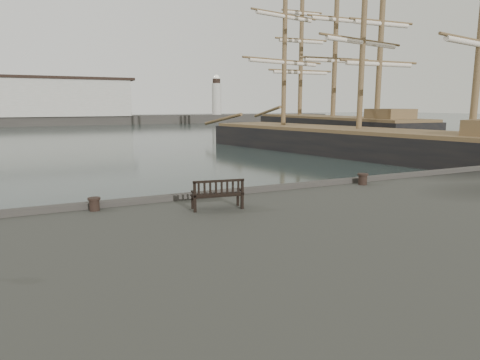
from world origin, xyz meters
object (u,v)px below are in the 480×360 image
(bench, at_px, (217,200))
(bollard_left, at_px, (94,204))
(bollard_right, at_px, (363,179))
(tall_ship_main, at_px, (358,148))
(tall_ship_far, at_px, (332,132))

(bench, relative_size, bollard_left, 4.12)
(bench, relative_size, bollard_right, 3.67)
(bollard_right, bearing_deg, bench, -169.71)
(tall_ship_main, height_order, tall_ship_far, tall_ship_far)
(tall_ship_main, distance_m, tall_ship_far, 19.82)
(bollard_left, relative_size, tall_ship_far, 0.01)
(bench, height_order, tall_ship_main, tall_ship_main)
(bollard_left, bearing_deg, bench, -22.47)
(bench, xyz_separation_m, bollard_left, (-3.26, 1.35, -0.09))
(tall_ship_main, bearing_deg, bollard_left, -156.98)
(bollard_right, xyz_separation_m, tall_ship_far, (25.64, 35.12, -0.89))
(bollard_left, bearing_deg, bollard_right, -1.02)
(bollard_right, distance_m, tall_ship_main, 23.84)
(bollard_left, xyz_separation_m, tall_ship_main, (25.19, 17.95, -1.06))
(tall_ship_far, bearing_deg, bench, -128.40)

